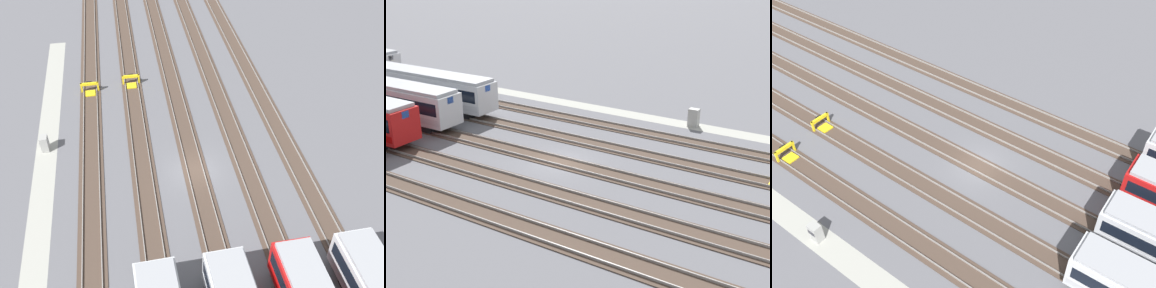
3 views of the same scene
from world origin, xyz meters
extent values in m
plane|color=#5B5B60|center=(0.00, 0.00, 0.00)|extent=(400.00, 400.00, 0.00)
cube|color=#9E9E93|center=(0.00, -13.48, 0.00)|extent=(54.00, 2.00, 0.01)
cube|color=#47382D|center=(0.00, -9.30, 0.03)|extent=(90.00, 2.23, 0.06)
cube|color=gray|center=(0.00, -8.58, 0.14)|extent=(90.00, 0.07, 0.15)
cube|color=gray|center=(0.00, -10.02, 0.14)|extent=(90.00, 0.07, 0.15)
cube|color=#47382D|center=(0.00, -4.65, 0.03)|extent=(90.00, 2.24, 0.06)
cube|color=gray|center=(0.00, -3.93, 0.14)|extent=(90.00, 0.07, 0.15)
cube|color=gray|center=(0.00, -5.37, 0.14)|extent=(90.00, 0.07, 0.15)
cube|color=#47382D|center=(0.00, 0.00, 0.03)|extent=(90.00, 2.24, 0.06)
cube|color=gray|center=(0.00, 0.72, 0.14)|extent=(90.00, 0.07, 0.15)
cube|color=gray|center=(0.00, -0.72, 0.14)|extent=(90.00, 0.07, 0.15)
cube|color=#47382D|center=(0.00, 4.65, 0.03)|extent=(90.00, 2.23, 0.06)
cube|color=gray|center=(0.00, 5.37, 0.14)|extent=(90.00, 0.07, 0.15)
cube|color=gray|center=(0.00, 3.93, 0.14)|extent=(90.00, 0.07, 0.15)
cube|color=#47382D|center=(0.00, 9.30, 0.03)|extent=(90.00, 2.23, 0.06)
cube|color=gray|center=(0.00, 10.02, 0.14)|extent=(90.00, 0.07, 0.15)
cube|color=gray|center=(0.00, 8.58, 0.14)|extent=(90.00, 0.07, 0.15)
cube|color=blue|center=(11.33, -4.88, 3.05)|extent=(0.10, 0.70, 0.56)
cube|color=blue|center=(11.33, 9.11, 3.05)|extent=(0.09, 0.70, 0.56)
cube|color=blue|center=(11.33, -0.19, 3.05)|extent=(0.10, 0.70, 0.56)
cube|color=black|center=(14.71, -0.11, 0.35)|extent=(3.65, 2.32, 0.70)
cube|color=blue|center=(11.33, 4.59, 3.05)|extent=(0.09, 0.70, 0.56)
cube|color=yellow|center=(-14.70, -8.40, 0.57)|extent=(0.18, 0.18, 1.15)
cube|color=yellow|center=(-14.67, -10.20, 0.57)|extent=(0.18, 0.18, 1.15)
cube|color=yellow|center=(-14.68, -9.30, 1.00)|extent=(0.28, 2.00, 0.30)
cube|color=yellow|center=(-14.14, -9.29, 0.09)|extent=(1.12, 1.10, 0.18)
cube|color=black|center=(-14.86, -9.30, 1.00)|extent=(0.13, 0.60, 0.44)
cube|color=yellow|center=(-15.44, -3.75, 0.57)|extent=(0.18, 0.18, 1.15)
cube|color=yellow|center=(-15.46, -5.55, 0.57)|extent=(0.18, 0.18, 1.15)
cube|color=yellow|center=(-15.45, -4.65, 1.00)|extent=(0.26, 2.00, 0.30)
cube|color=yellow|center=(-14.90, -4.65, 0.09)|extent=(1.11, 1.09, 0.18)
cube|color=black|center=(-15.63, -4.65, 1.00)|extent=(0.12, 0.60, 0.44)
cube|color=#9E9E99|center=(-5.33, -13.53, 0.80)|extent=(0.90, 0.70, 1.60)
cube|color=#333338|center=(-5.33, -13.89, 1.04)|extent=(0.70, 0.04, 0.36)
camera|label=1|loc=(28.89, -5.43, 28.34)|focal=42.00mm
camera|label=2|loc=(-21.25, 30.55, 15.52)|focal=50.00mm
camera|label=3|loc=(15.62, -23.22, 28.07)|focal=42.00mm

